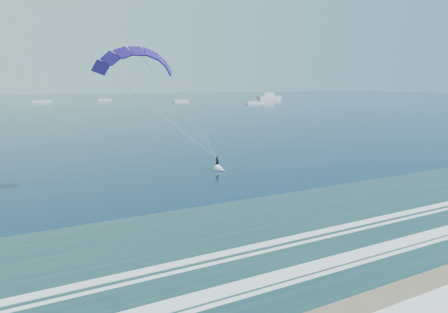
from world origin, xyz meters
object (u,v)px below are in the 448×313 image
sailboat_2 (42,101)px  sailboat_3 (104,100)px  sailboat_5 (255,103)px  sailboat_4 (181,101)px  motor_yacht (269,97)px  kitesurfer_rig (182,111)px

sailboat_2 → sailboat_3: sailboat_2 is taller
sailboat_2 → sailboat_5: size_ratio=0.96×
sailboat_3 → sailboat_4: sailboat_4 is taller
sailboat_3 → sailboat_5: 99.44m
motor_yacht → sailboat_4: sailboat_4 is taller
sailboat_2 → sailboat_3: size_ratio=1.14×
motor_yacht → sailboat_2: sailboat_2 is taller
sailboat_2 → sailboat_4: bearing=-21.9°
kitesurfer_rig → sailboat_3: bearing=80.5°
motor_yacht → sailboat_5: sailboat_5 is taller
sailboat_5 → motor_yacht: bearing=48.4°
sailboat_3 → sailboat_5: (62.16, -77.62, 0.01)m
kitesurfer_rig → sailboat_4: 196.04m
motor_yacht → sailboat_3: (-101.25, 33.58, -1.18)m
motor_yacht → sailboat_4: bearing=-177.9°
kitesurfer_rig → sailboat_5: size_ratio=1.29×
sailboat_2 → sailboat_5: sailboat_5 is taller
sailboat_2 → sailboat_4: sailboat_2 is taller
sailboat_4 → sailboat_5: 48.70m
kitesurfer_rig → sailboat_2: size_ratio=1.34×
kitesurfer_rig → sailboat_2: bearing=90.0°
kitesurfer_rig → motor_yacht: 229.89m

